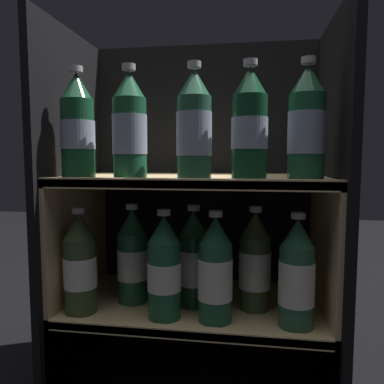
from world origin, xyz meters
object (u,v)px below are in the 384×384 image
at_px(bottle_lower_back_2, 255,263).
at_px(bottle_upper_front_1, 130,128).
at_px(bottle_upper_front_4, 307,126).
at_px(bottle_upper_front_2, 194,127).
at_px(bottle_lower_back_1, 195,261).
at_px(bottle_lower_front_1, 164,269).
at_px(bottle_upper_front_3, 249,126).
at_px(bottle_lower_back_0, 133,258).
at_px(bottle_lower_front_2, 215,272).
at_px(bottle_lower_front_0, 80,266).
at_px(bottle_upper_front_0, 78,128).
at_px(bottle_lower_front_3, 297,276).

bearing_deg(bottle_lower_back_2, bottle_upper_front_1, -163.28).
height_order(bottle_upper_front_4, bottle_lower_back_2, bottle_upper_front_4).
xyz_separation_m(bottle_upper_front_2, bottle_upper_front_4, (0.25, 0.00, 0.00)).
bearing_deg(bottle_upper_front_1, bottle_lower_back_1, 32.06).
xyz_separation_m(bottle_upper_front_1, bottle_lower_front_1, (0.08, 0.00, -0.34)).
bearing_deg(bottle_lower_back_1, bottle_lower_back_2, 0.00).
height_order(bottle_upper_front_3, bottle_lower_back_1, bottle_upper_front_3).
bearing_deg(bottle_lower_back_0, bottle_upper_front_2, -26.36).
bearing_deg(bottle_lower_front_1, bottle_lower_back_0, 140.28).
xyz_separation_m(bottle_lower_front_2, bottle_lower_back_2, (0.09, 0.09, 0.00)).
bearing_deg(bottle_upper_front_3, bottle_upper_front_2, 180.00).
height_order(bottle_upper_front_2, bottle_lower_back_1, bottle_upper_front_2).
relative_size(bottle_lower_front_0, bottle_lower_back_1, 1.00).
bearing_deg(bottle_lower_back_0, bottle_upper_front_1, -73.44).
xyz_separation_m(bottle_upper_front_1, bottle_upper_front_2, (0.15, 0.00, -0.00)).
bearing_deg(bottle_lower_front_2, bottle_upper_front_0, -180.00).
bearing_deg(bottle_lower_back_1, bottle_lower_back_0, 180.00).
bearing_deg(bottle_upper_front_4, bottle_lower_front_0, -180.00).
bearing_deg(bottle_lower_back_1, bottle_upper_front_3, -33.16).
bearing_deg(bottle_upper_front_4, bottle_upper_front_0, -180.00).
distance_m(bottle_lower_back_0, bottle_lower_back_2, 0.33).
bearing_deg(bottle_lower_back_1, bottle_upper_front_1, -147.94).
bearing_deg(bottle_upper_front_0, bottle_upper_front_3, 0.00).
bearing_deg(bottle_lower_front_3, bottle_upper_front_4, 0.00).
height_order(bottle_upper_front_1, bottle_lower_front_3, bottle_upper_front_1).
relative_size(bottle_upper_front_3, bottle_lower_front_2, 1.00).
xyz_separation_m(bottle_upper_front_2, bottle_lower_front_2, (0.05, 0.00, -0.34)).
relative_size(bottle_upper_front_4, bottle_lower_back_1, 1.00).
height_order(bottle_lower_front_2, bottle_lower_back_2, same).
height_order(bottle_upper_front_0, bottle_lower_front_2, bottle_upper_front_0).
height_order(bottle_upper_front_2, bottle_upper_front_3, same).
bearing_deg(bottle_upper_front_2, bottle_lower_front_2, 0.00).
bearing_deg(bottle_upper_front_1, bottle_upper_front_4, 0.00).
bearing_deg(bottle_upper_front_0, bottle_upper_front_1, 0.00).
xyz_separation_m(bottle_upper_front_3, bottle_lower_front_0, (-0.42, 0.00, -0.34)).
relative_size(bottle_lower_back_0, bottle_lower_back_2, 1.00).
bearing_deg(bottle_lower_back_0, bottle_lower_front_2, -21.16).
bearing_deg(bottle_lower_front_1, bottle_lower_front_3, 0.00).
bearing_deg(bottle_lower_front_1, bottle_upper_front_1, 180.00).
relative_size(bottle_upper_front_3, bottle_lower_back_0, 1.00).
relative_size(bottle_upper_front_2, bottle_upper_front_3, 1.00).
height_order(bottle_lower_front_0, bottle_lower_front_2, same).
distance_m(bottle_lower_front_0, bottle_lower_back_2, 0.44).
distance_m(bottle_lower_back_1, bottle_lower_back_2, 0.16).
bearing_deg(bottle_lower_front_2, bottle_upper_front_3, -0.00).
distance_m(bottle_upper_front_2, bottle_upper_front_4, 0.25).
bearing_deg(bottle_upper_front_1, bottle_lower_front_1, 0.00).
relative_size(bottle_upper_front_2, bottle_upper_front_4, 1.00).
relative_size(bottle_upper_front_0, bottle_lower_back_1, 1.00).
height_order(bottle_lower_front_1, bottle_lower_back_2, same).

